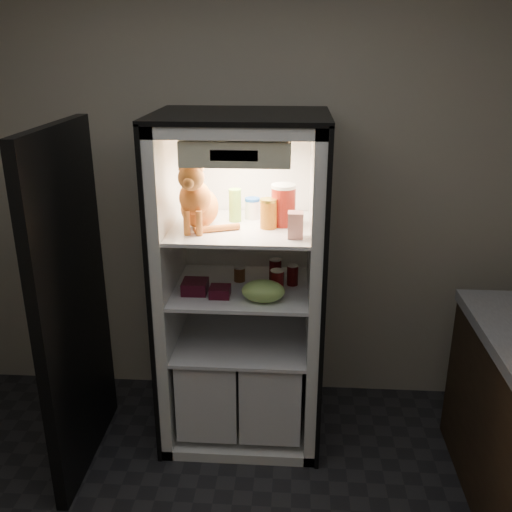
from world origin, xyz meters
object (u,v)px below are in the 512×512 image
at_px(condiment_jar, 240,274).
at_px(mayo_tub, 252,208).
at_px(soda_can_b, 292,275).
at_px(berry_box_left, 195,287).
at_px(cream_carton, 295,225).
at_px(soda_can_a, 275,270).
at_px(refrigerator, 243,306).
at_px(tabby_cat, 197,201).
at_px(pepper_jar, 283,205).
at_px(berry_box_right, 220,292).
at_px(grape_bag, 263,291).
at_px(parmesan_shaker, 235,205).
at_px(salsa_jar, 268,214).
at_px(soda_can_c, 277,282).

bearing_deg(condiment_jar, mayo_tub, 45.82).
height_order(soda_can_b, berry_box_left, soda_can_b).
distance_m(cream_carton, soda_can_b, 0.42).
distance_m(soda_can_a, berry_box_left, 0.47).
relative_size(refrigerator, mayo_tub, 16.34).
xyz_separation_m(tabby_cat, condiment_jar, (0.20, 0.14, -0.45)).
relative_size(tabby_cat, soda_can_a, 3.07).
height_order(pepper_jar, berry_box_right, pepper_jar).
bearing_deg(condiment_jar, berry_box_left, -141.67).
relative_size(tabby_cat, condiment_jar, 4.47).
relative_size(mayo_tub, grape_bag, 0.51).
bearing_deg(pepper_jar, cream_carton, -72.10).
xyz_separation_m(parmesan_shaker, mayo_tub, (0.09, 0.06, -0.03)).
bearing_deg(cream_carton, salsa_jar, 133.78).
bearing_deg(parmesan_shaker, tabby_cat, -139.66).
xyz_separation_m(parmesan_shaker, pepper_jar, (0.26, -0.06, 0.02)).
relative_size(soda_can_a, condiment_jar, 1.46).
distance_m(grape_bag, berry_box_left, 0.38).
xyz_separation_m(tabby_cat, berry_box_left, (-0.02, -0.04, -0.46)).
distance_m(refrigerator, cream_carton, 0.67).
height_order(soda_can_a, grape_bag, soda_can_a).
height_order(refrigerator, soda_can_b, refrigerator).
height_order(salsa_jar, pepper_jar, pepper_jar).
xyz_separation_m(refrigerator, condiment_jar, (-0.02, 0.02, 0.19)).
bearing_deg(grape_bag, berry_box_right, 169.39).
bearing_deg(tabby_cat, grape_bag, -15.67).
height_order(grape_bag, berry_box_right, grape_bag).
bearing_deg(soda_can_b, pepper_jar, -166.20).
bearing_deg(soda_can_b, cream_carton, -87.73).
bearing_deg(refrigerator, salsa_jar, -30.22).
relative_size(parmesan_shaker, condiment_jar, 2.02).
bearing_deg(tabby_cat, soda_can_c, 0.97).
distance_m(refrigerator, grape_bag, 0.34).
distance_m(parmesan_shaker, grape_bag, 0.50).
xyz_separation_m(mayo_tub, condiment_jar, (-0.07, -0.07, -0.36)).
height_order(salsa_jar, soda_can_c, salsa_jar).
distance_m(refrigerator, soda_can_c, 0.33).
height_order(pepper_jar, cream_carton, pepper_jar).
distance_m(refrigerator, condiment_jar, 0.19).
distance_m(parmesan_shaker, cream_carton, 0.42).
height_order(refrigerator, pepper_jar, refrigerator).
relative_size(mayo_tub, soda_can_c, 0.86).
height_order(grape_bag, berry_box_left, grape_bag).
distance_m(soda_can_c, berry_box_left, 0.44).
relative_size(soda_can_b, berry_box_left, 0.86).
bearing_deg(parmesan_shaker, pepper_jar, -12.46).
height_order(refrigerator, grape_bag, refrigerator).
bearing_deg(condiment_jar, soda_can_a, 5.47).
bearing_deg(mayo_tub, tabby_cat, -141.71).
bearing_deg(berry_box_right, salsa_jar, 24.70).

